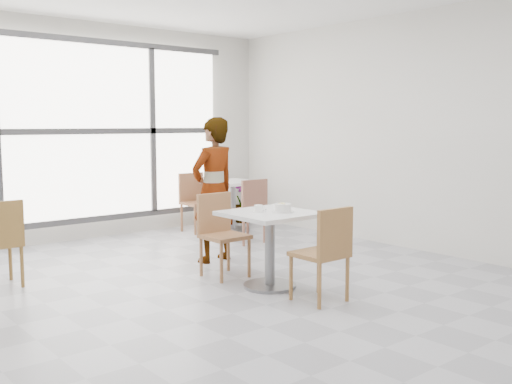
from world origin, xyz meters
TOP-DOWN VIEW (x-y plane):
  - floor at (0.00, 0.00)m, footprint 7.00×7.00m
  - wall_back at (0.00, 3.50)m, footprint 6.00×0.00m
  - wall_right at (3.00, 0.00)m, footprint 0.00×7.00m
  - window at (0.00, 3.44)m, footprint 4.60×0.07m
  - main_table at (0.41, -0.02)m, footprint 0.80×0.80m
  - chair_near at (0.46, -0.73)m, footprint 0.42×0.42m
  - chair_far at (0.31, 0.66)m, footprint 0.42×0.42m
  - oatmeal_bowl at (0.50, -0.11)m, footprint 0.21×0.21m
  - coffee_cup at (0.33, 0.05)m, footprint 0.16×0.13m
  - person at (0.64, 1.24)m, footprint 0.66×0.48m
  - bg_table_right at (2.02, 2.69)m, footprint 0.70×0.70m
  - bg_chair_right_near at (1.61, 1.78)m, footprint 0.42×0.42m
  - bg_chair_right_far at (1.57, 3.01)m, footprint 0.42×0.42m
  - plant_right at (2.62, 3.17)m, footprint 0.43×0.43m

SIDE VIEW (x-z plane):
  - floor at x=0.00m, z-range 0.00..0.00m
  - plant_right at x=2.62m, z-range 0.00..0.68m
  - bg_table_right at x=2.02m, z-range 0.11..0.86m
  - chair_near at x=0.46m, z-range 0.07..0.94m
  - chair_far at x=0.31m, z-range 0.07..0.94m
  - bg_chair_right_near at x=1.61m, z-range 0.07..0.94m
  - bg_chair_right_far at x=1.57m, z-range 0.07..0.94m
  - main_table at x=0.41m, z-range 0.15..0.90m
  - coffee_cup at x=0.33m, z-range 0.75..0.81m
  - oatmeal_bowl at x=0.50m, z-range 0.75..0.84m
  - person at x=0.64m, z-range 0.00..1.68m
  - window at x=0.00m, z-range 0.24..2.76m
  - wall_back at x=0.00m, z-range -1.50..4.50m
  - wall_right at x=3.00m, z-range -2.00..5.00m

